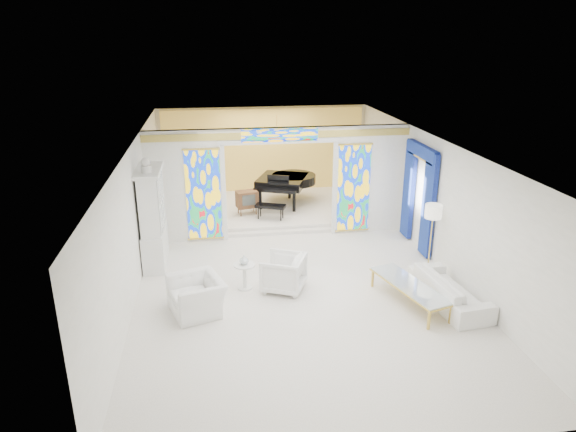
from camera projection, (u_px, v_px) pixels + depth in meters
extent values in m
plane|color=white|center=(291.00, 265.00, 12.41)|extent=(12.00, 12.00, 0.00)
cube|color=silver|center=(291.00, 143.00, 11.40)|extent=(7.00, 12.00, 0.02)
cube|color=white|center=(264.00, 151.00, 17.49)|extent=(7.00, 0.02, 3.00)
cube|color=white|center=(367.00, 361.00, 6.32)|extent=(7.00, 0.02, 3.00)
cube|color=white|center=(136.00, 214.00, 11.40)|extent=(0.02, 12.00, 3.00)
cube|color=white|center=(434.00, 200.00, 12.40)|extent=(0.02, 12.00, 3.00)
cube|color=white|center=(185.00, 187.00, 13.41)|extent=(2.00, 0.18, 3.00)
cube|color=white|center=(369.00, 179.00, 14.12)|extent=(2.00, 0.18, 3.00)
cube|color=white|center=(279.00, 135.00, 13.32)|extent=(3.00, 0.18, 0.40)
cube|color=silver|center=(224.00, 194.00, 13.52)|extent=(0.12, 0.06, 2.60)
cube|color=silver|center=(335.00, 189.00, 13.95)|extent=(0.12, 0.06, 2.60)
cube|color=silver|center=(280.00, 142.00, 13.28)|extent=(3.24, 0.06, 0.12)
cube|color=gold|center=(280.00, 135.00, 13.22)|extent=(7.00, 0.05, 0.18)
cube|color=gold|center=(203.00, 195.00, 13.44)|extent=(0.90, 0.04, 2.40)
cube|color=gold|center=(354.00, 188.00, 14.02)|extent=(0.90, 0.04, 2.40)
cube|color=gold|center=(280.00, 135.00, 13.21)|extent=(2.00, 0.04, 0.34)
cube|color=white|center=(271.00, 208.00, 16.19)|extent=(6.80, 3.80, 0.18)
cube|color=#F2C454|center=(264.00, 152.00, 17.37)|extent=(6.70, 0.10, 2.90)
cylinder|color=gold|center=(277.00, 131.00, 15.30)|extent=(0.48, 0.48, 0.30)
cube|color=navy|center=(429.00, 205.00, 12.48)|extent=(0.12, 0.55, 2.60)
cube|color=navy|center=(409.00, 190.00, 13.69)|extent=(0.12, 0.55, 2.60)
cube|color=navy|center=(422.00, 151.00, 12.68)|extent=(0.14, 1.70, 0.30)
cube|color=gold|center=(422.00, 158.00, 12.74)|extent=(0.12, 1.50, 0.06)
cube|color=silver|center=(155.00, 247.00, 12.36)|extent=(0.50, 1.40, 0.90)
cube|color=silver|center=(151.00, 201.00, 11.97)|extent=(0.44, 1.30, 1.40)
cube|color=silver|center=(161.00, 201.00, 12.00)|extent=(0.01, 1.20, 1.30)
cube|color=silver|center=(148.00, 170.00, 11.72)|extent=(0.56, 1.46, 0.08)
cylinder|color=silver|center=(146.00, 169.00, 11.35)|extent=(0.22, 0.22, 0.16)
sphere|color=silver|center=(145.00, 162.00, 11.30)|extent=(0.20, 0.20, 0.20)
imported|color=silver|center=(197.00, 296.00, 10.24)|extent=(1.26, 1.35, 0.72)
imported|color=silver|center=(283.00, 273.00, 11.12)|extent=(1.15, 1.14, 0.80)
imported|color=white|center=(449.00, 290.00, 10.58)|extent=(1.04, 2.19, 0.62)
cylinder|color=silver|center=(244.00, 265.00, 11.10)|extent=(0.62, 0.62, 0.03)
cylinder|color=silver|center=(245.00, 277.00, 11.20)|extent=(0.10, 0.10, 0.55)
cylinder|color=silver|center=(245.00, 288.00, 11.29)|extent=(0.41, 0.41, 0.03)
imported|color=white|center=(244.00, 260.00, 11.06)|extent=(0.21, 0.21, 0.21)
cube|color=silver|center=(410.00, 285.00, 10.50)|extent=(1.12, 2.10, 0.04)
cube|color=gold|center=(410.00, 286.00, 10.51)|extent=(1.16, 2.14, 0.03)
cube|color=gold|center=(429.00, 320.00, 9.66)|extent=(0.05, 0.05, 0.41)
cube|color=gold|center=(451.00, 314.00, 9.86)|extent=(0.05, 0.05, 0.41)
cube|color=gold|center=(373.00, 278.00, 11.30)|extent=(0.05, 0.05, 0.41)
cube|color=gold|center=(392.00, 274.00, 11.50)|extent=(0.05, 0.05, 0.41)
cylinder|color=gold|center=(428.00, 268.00, 12.23)|extent=(0.31, 0.31, 0.03)
cylinder|color=gold|center=(431.00, 240.00, 11.99)|extent=(0.03, 0.03, 1.47)
cylinder|color=white|center=(433.00, 211.00, 11.75)|extent=(0.45, 0.45, 0.31)
cube|color=black|center=(282.00, 181.00, 16.09)|extent=(1.86, 1.92, 0.27)
cylinder|color=black|center=(294.00, 179.00, 16.34)|extent=(1.81, 1.81, 0.27)
cube|color=black|center=(275.00, 190.00, 15.30)|extent=(1.32, 0.76, 0.10)
cube|color=silver|center=(275.00, 190.00, 15.23)|extent=(1.16, 0.54, 0.03)
cube|color=black|center=(278.00, 179.00, 15.53)|extent=(0.64, 0.28, 0.24)
cube|color=black|center=(270.00, 206.00, 14.88)|extent=(0.93, 0.64, 0.08)
cylinder|color=black|center=(260.00, 200.00, 15.73)|extent=(0.13, 0.13, 0.60)
cylinder|color=black|center=(294.00, 202.00, 15.50)|extent=(0.13, 0.13, 0.60)
cylinder|color=black|center=(290.00, 189.00, 16.75)|extent=(0.13, 0.13, 0.60)
cube|color=brown|center=(247.00, 199.00, 15.24)|extent=(0.68, 0.53, 0.49)
cube|color=#363B39|center=(249.00, 200.00, 15.05)|extent=(0.39, 0.10, 0.32)
cone|color=brown|center=(241.00, 213.00, 15.15)|extent=(0.04, 0.04, 0.22)
cone|color=brown|center=(256.00, 211.00, 15.31)|extent=(0.04, 0.04, 0.22)
cone|color=brown|center=(238.00, 210.00, 15.41)|extent=(0.04, 0.04, 0.22)
cone|color=brown|center=(253.00, 208.00, 15.57)|extent=(0.04, 0.04, 0.22)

